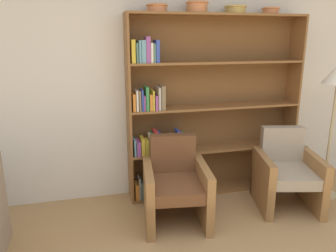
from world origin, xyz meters
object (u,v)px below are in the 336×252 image
object	(u,v)px
bowl_terracotta	(157,7)
armchair_leather	(176,185)
bookshelf	(200,111)
bowl_stoneware	(271,10)
bowl_brass	(197,6)
armchair_cushioned	(287,173)
bowl_olive	(235,9)

from	to	relation	value
bowl_terracotta	armchair_leather	distance (m)	1.85
bookshelf	armchair_leather	distance (m)	0.97
bowl_terracotta	bowl_stoneware	distance (m)	1.32
bowl_brass	armchair_cushioned	distance (m)	2.08
bowl_brass	armchair_cushioned	world-z (taller)	bowl_brass
bowl_terracotta	bowl_brass	bearing A→B (deg)	0.00
bowl_brass	bookshelf	bearing A→B (deg)	18.25
bookshelf	armchair_cushioned	world-z (taller)	bookshelf
bookshelf	armchair_leather	xyz separation A→B (m)	(-0.46, -0.58, -0.63)
bowl_terracotta	bowl_brass	world-z (taller)	bowl_brass
armchair_cushioned	bookshelf	bearing A→B (deg)	-20.98
bookshelf	armchair_leather	bearing A→B (deg)	-128.08
bowl_brass	bowl_stoneware	size ratio (longest dim) A/B	1.22
bowl_terracotta	bookshelf	bearing A→B (deg)	2.80
bowl_brass	bowl_olive	world-z (taller)	bowl_brass
bowl_brass	bowl_stoneware	xyz separation A→B (m)	(0.89, -0.00, -0.02)
bowl_terracotta	bowl_brass	distance (m)	0.44
bookshelf	armchair_cushioned	size ratio (longest dim) A/B	2.45
bookshelf	bowl_terracotta	size ratio (longest dim) A/B	9.16
bowl_olive	armchair_cushioned	bearing A→B (deg)	-50.57
bookshelf	bowl_olive	bearing A→B (deg)	-3.86
bowl_terracotta	bowl_stoneware	size ratio (longest dim) A/B	1.13
bowl_stoneware	armchair_cushioned	bearing A→B (deg)	-87.57
bowl_olive	bowl_brass	bearing A→B (deg)	180.00
bowl_olive	bowl_stoneware	size ratio (longest dim) A/B	1.21
bowl_brass	armchair_cushioned	xyz separation A→B (m)	(0.91, -0.56, -1.79)
bowl_olive	bookshelf	bearing A→B (deg)	176.14
bookshelf	bowl_brass	xyz separation A→B (m)	(-0.08, -0.03, 1.15)
bowl_terracotta	bowl_olive	xyz separation A→B (m)	(0.89, -0.00, 0.00)
bowl_olive	bowl_stoneware	xyz separation A→B (m)	(0.44, 0.00, -0.01)
bowl_terracotta	armchair_cushioned	world-z (taller)	bowl_terracotta
bowl_stoneware	armchair_cushioned	world-z (taller)	bowl_stoneware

